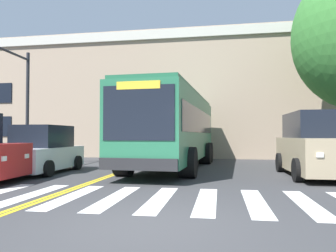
# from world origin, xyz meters

# --- Properties ---
(ground_plane) EXTENTS (120.00, 120.00, 0.00)m
(ground_plane) POSITION_xyz_m (0.00, 0.00, 0.00)
(ground_plane) COLOR #38383A
(crosswalk) EXTENTS (10.23, 3.35, 0.01)m
(crosswalk) POSITION_xyz_m (0.33, 2.23, 0.00)
(crosswalk) COLOR white
(crosswalk) RESTS_ON ground
(lane_line_yellow_inner) EXTENTS (0.12, 36.00, 0.01)m
(lane_line_yellow_inner) POSITION_xyz_m (-2.94, 16.23, 0.00)
(lane_line_yellow_inner) COLOR gold
(lane_line_yellow_inner) RESTS_ON ground
(lane_line_yellow_outer) EXTENTS (0.12, 36.00, 0.01)m
(lane_line_yellow_outer) POSITION_xyz_m (-2.78, 16.23, 0.00)
(lane_line_yellow_outer) COLOR gold
(lane_line_yellow_outer) RESTS_ON ground
(city_bus) EXTENTS (3.25, 10.67, 3.36)m
(city_bus) POSITION_xyz_m (-1.02, 9.40, 1.83)
(city_bus) COLOR #28704C
(city_bus) RESTS_ON ground
(car_white_near_lane) EXTENTS (2.15, 4.20, 1.87)m
(car_white_near_lane) POSITION_xyz_m (-5.85, 6.67, 0.86)
(car_white_near_lane) COLOR white
(car_white_near_lane) RESTS_ON ground
(car_tan_far_lane) EXTENTS (2.33, 4.81, 2.30)m
(car_tan_far_lane) POSITION_xyz_m (4.51, 7.19, 1.09)
(car_tan_far_lane) COLOR tan
(car_tan_far_lane) RESTS_ON ground
(car_grey_behind_bus) EXTENTS (2.33, 4.10, 1.87)m
(car_grey_behind_bus) POSITION_xyz_m (-2.34, 19.87, 0.85)
(car_grey_behind_bus) COLOR slate
(car_grey_behind_bus) RESTS_ON ground
(traffic_light_far_corner) EXTENTS (0.45, 3.42, 5.59)m
(traffic_light_far_corner) POSITION_xyz_m (-8.28, 8.08, 3.79)
(traffic_light_far_corner) COLOR #28282D
(traffic_light_far_corner) RESTS_ON ground
(building_facade) EXTENTS (42.50, 6.92, 8.42)m
(building_facade) POSITION_xyz_m (2.96, 18.76, 4.22)
(building_facade) COLOR tan
(building_facade) RESTS_ON ground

